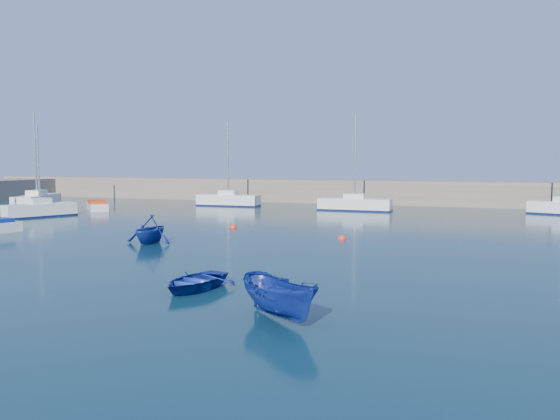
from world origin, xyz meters
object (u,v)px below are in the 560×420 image
(sailboat_3, at_px, (40,209))
(motorboat_2, at_px, (97,206))
(dinghy_right, at_px, (280,298))
(dinghy_center, at_px, (195,281))
(sailboat_6, at_px, (355,204))
(sailboat_4, at_px, (37,200))
(dinghy_left, at_px, (150,229))
(sailboat_5, at_px, (228,200))

(sailboat_3, relative_size, motorboat_2, 1.77)
(motorboat_2, xyz_separation_m, dinghy_right, (28.93, -28.54, 0.21))
(dinghy_center, bearing_deg, sailboat_6, 100.89)
(dinghy_center, bearing_deg, sailboat_4, 149.44)
(sailboat_3, height_order, dinghy_center, sailboat_3)
(sailboat_6, height_order, motorboat_2, sailboat_6)
(sailboat_3, bearing_deg, dinghy_left, -5.97)
(sailboat_3, bearing_deg, motorboat_2, 111.53)
(dinghy_right, bearing_deg, dinghy_left, 82.80)
(sailboat_4, height_order, sailboat_5, sailboat_4)
(sailboat_6, relative_size, dinghy_center, 2.96)
(motorboat_2, height_order, dinghy_right, dinghy_right)
(sailboat_5, bearing_deg, sailboat_4, 111.54)
(sailboat_3, bearing_deg, sailboat_5, 81.36)
(sailboat_3, bearing_deg, sailboat_4, 158.51)
(sailboat_4, height_order, motorboat_2, sailboat_4)
(sailboat_3, bearing_deg, sailboat_6, 55.66)
(dinghy_left, distance_m, dinghy_right, 16.86)
(sailboat_6, height_order, dinghy_left, sailboat_6)
(sailboat_6, relative_size, dinghy_right, 2.69)
(sailboat_4, bearing_deg, dinghy_right, -57.92)
(sailboat_4, bearing_deg, dinghy_left, -54.76)
(motorboat_2, relative_size, dinghy_right, 1.31)
(sailboat_6, bearing_deg, dinghy_left, 165.67)
(sailboat_4, bearing_deg, sailboat_3, -64.62)
(sailboat_5, height_order, motorboat_2, sailboat_5)
(sailboat_5, distance_m, motorboat_2, 13.14)
(sailboat_3, relative_size, dinghy_center, 2.54)
(motorboat_2, xyz_separation_m, dinghy_center, (24.73, -26.01, -0.12))
(dinghy_center, distance_m, dinghy_left, 12.14)
(sailboat_5, distance_m, dinghy_left, 26.55)
(sailboat_4, relative_size, motorboat_2, 2.20)
(sailboat_6, bearing_deg, dinghy_right, -170.71)
(sailboat_5, relative_size, dinghy_center, 2.87)
(dinghy_center, height_order, dinghy_left, dinghy_left)
(dinghy_center, bearing_deg, sailboat_3, 151.55)
(sailboat_4, xyz_separation_m, sailboat_5, (18.01, 7.80, -0.03))
(motorboat_2, height_order, dinghy_left, dinghy_left)
(sailboat_4, distance_m, dinghy_left, 30.76)
(sailboat_4, distance_m, sailboat_6, 32.44)
(sailboat_5, relative_size, sailboat_6, 0.97)
(dinghy_center, distance_m, dinghy_right, 4.92)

